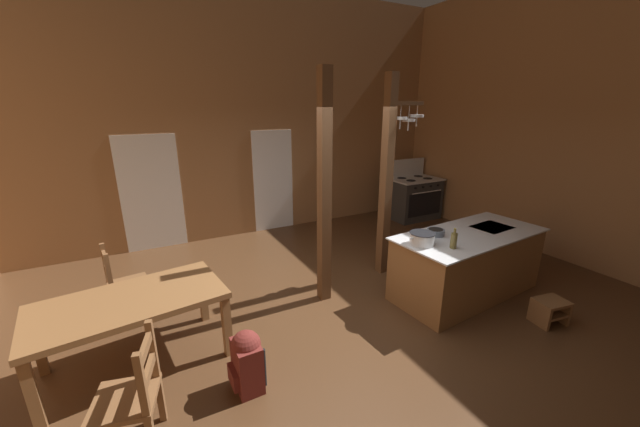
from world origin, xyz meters
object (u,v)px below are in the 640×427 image
Objects in this scene: ladderback_chair_near_window at (132,396)px; stockpot_on_counter at (422,239)px; kitchen_island at (467,263)px; dining_table at (131,307)px; stove_range at (413,197)px; backpack at (247,359)px; mixing_bowl_on_counter at (436,232)px; ladderback_chair_by_post at (124,284)px; bottle_tall_on_counter at (454,240)px; step_stool at (550,310)px.

ladderback_chair_near_window is 3.30m from stockpot_on_counter.
dining_table is at bearing 172.43° from kitchen_island.
kitchen_island is at bearing 6.26° from ladderback_chair_near_window.
backpack is at bearing -146.38° from stove_range.
mixing_bowl_on_counter is (-0.47, 0.17, 0.48)m from kitchen_island.
ladderback_chair_by_post is 4.23× the size of mixing_bowl_on_counter.
stockpot_on_counter reaches higher than ladderback_chair_by_post.
bottle_tall_on_counter is at bearing -108.77° from mixing_bowl_on_counter.
dining_table is (-4.39, 1.53, 0.47)m from step_stool.
ladderback_chair_near_window is 3.78× the size of bottle_tall_on_counter.
ladderback_chair_by_post is at bearing 91.87° from ladderback_chair_near_window.
mixing_bowl_on_counter is at bearing 160.47° from kitchen_island.
dining_table is 8.03× the size of mixing_bowl_on_counter.
backpack is (-4.92, -3.27, -0.17)m from stove_range.
ladderback_chair_by_post is at bearing 153.43° from bottle_tall_on_counter.
ladderback_chair_by_post is at bearing -166.02° from stove_range.
backpack is at bearing -170.50° from mixing_bowl_on_counter.
stockpot_on_counter is (-1.18, 0.99, 0.78)m from step_stool.
bottle_tall_on_counter is (2.57, 0.03, 0.67)m from backpack.
kitchen_island is at bearing -7.57° from dining_table.
dining_table is 7.18× the size of bottle_tall_on_counter.
bottle_tall_on_counter is (-0.94, 0.73, 0.81)m from step_stool.
mixing_bowl_on_counter reaches higher than backpack.
step_stool is at bearing -72.05° from kitchen_island.
bottle_tall_on_counter is (0.25, -0.26, 0.02)m from stockpot_on_counter.
ladderback_chair_near_window is (-4.41, 0.54, 0.27)m from step_stool.
mixing_bowl_on_counter reaches higher than ladderback_chair_near_window.
dining_table is (-4.07, 0.54, 0.21)m from kitchen_island.
backpack is at bearing -172.80° from stockpot_on_counter.
ladderback_chair_near_window is at bearing -88.13° from ladderback_chair_by_post.
ladderback_chair_by_post is 3.95m from mixing_bowl_on_counter.
stove_range is 6.29m from dining_table.
backpack is 2.65× the size of mixing_bowl_on_counter.
bottle_tall_on_counter is at bearing 3.19° from ladderback_chair_near_window.
stove_range is 4.22m from step_stool.
ladderback_chair_near_window is 1.59× the size of backpack.
backpack is at bearing -43.22° from dining_table.
stockpot_on_counter is (2.32, 0.29, 0.65)m from backpack.
ladderback_chair_near_window is 1.97m from ladderback_chair_by_post.
ladderback_chair_near_window is 2.53× the size of stockpot_on_counter.
mixing_bowl_on_counter is at bearing -128.05° from stove_range.
step_stool is at bearing -29.20° from ladderback_chair_by_post.
dining_table is 1.25m from backpack.
kitchen_island is at bearing 107.95° from step_stool.
step_stool is 0.22× the size of dining_table.
dining_table is 1.90× the size of ladderback_chair_by_post.
stove_range reaches higher than mixing_bowl_on_counter.
ladderback_chair_by_post is (-4.16, 1.52, 0.01)m from kitchen_island.
kitchen_island reaches higher than dining_table.
stockpot_on_counter is at bearing 7.20° from backpack.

